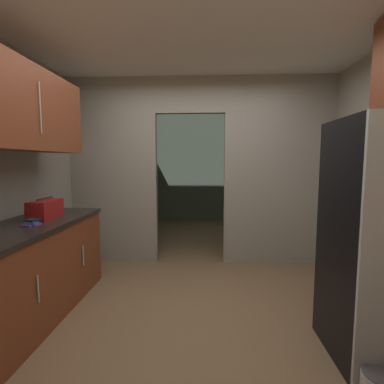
# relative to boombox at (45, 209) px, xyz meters

# --- Properties ---
(ground) EXTENTS (20.00, 20.00, 0.00)m
(ground) POSITION_rel_boombox_xyz_m (1.49, -0.26, -0.98)
(ground) COLOR brown
(kitchen_overhead_slab) EXTENTS (4.10, 7.30, 0.06)m
(kitchen_overhead_slab) POSITION_rel_boombox_xyz_m (1.49, 0.23, 1.66)
(kitchen_overhead_slab) COLOR silver
(kitchen_partition) EXTENTS (3.70, 0.12, 2.61)m
(kitchen_partition) POSITION_rel_boombox_xyz_m (1.52, 1.39, 0.39)
(kitchen_partition) COLOR #9E998C
(kitchen_partition) RESTS_ON ground
(adjoining_room_shell) EXTENTS (3.70, 3.12, 2.61)m
(adjoining_room_shell) POSITION_rel_boombox_xyz_m (1.49, 3.50, 0.33)
(adjoining_room_shell) COLOR slate
(adjoining_room_shell) RESTS_ON ground
(lower_cabinet_run) EXTENTS (0.67, 1.87, 0.88)m
(lower_cabinet_run) POSITION_rel_boombox_xyz_m (-0.03, -0.26, -0.53)
(lower_cabinet_run) COLOR brown
(lower_cabinet_run) RESTS_ON ground
(upper_cabinet_counterside) EXTENTS (0.36, 1.69, 0.74)m
(upper_cabinet_counterside) POSITION_rel_boombox_xyz_m (-0.03, -0.26, 0.94)
(upper_cabinet_counterside) COLOR brown
(boombox) EXTENTS (0.20, 0.38, 0.21)m
(boombox) POSITION_rel_boombox_xyz_m (0.00, 0.00, 0.00)
(boombox) COLOR maroon
(boombox) RESTS_ON lower_cabinet_run
(book_stack) EXTENTS (0.13, 0.16, 0.06)m
(book_stack) POSITION_rel_boombox_xyz_m (0.05, -0.31, -0.07)
(book_stack) COLOR #8C3893
(book_stack) RESTS_ON lower_cabinet_run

